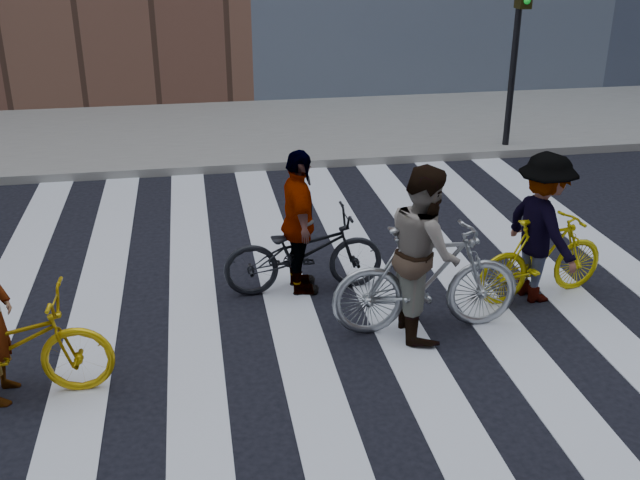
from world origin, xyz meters
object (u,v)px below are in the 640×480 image
object	(u,v)px
bike_yellow_right	(542,257)
rider_mid	(424,251)
rider_right	(542,228)
rider_rear	(299,223)
bike_dark_rear	(304,252)
traffic_signal	(519,31)
bike_silver_mid	(427,279)
bike_yellow_left	(2,347)

from	to	relation	value
bike_yellow_right	rider_mid	size ratio (longest dim) A/B	0.91
rider_right	rider_rear	size ratio (longest dim) A/B	1.01
bike_dark_rear	traffic_signal	bearing A→B (deg)	-44.12
traffic_signal	rider_mid	size ratio (longest dim) A/B	1.77
rider_right	rider_rear	xyz separation A→B (m)	(-2.71, 0.65, -0.01)
traffic_signal	rider_rear	size ratio (longest dim) A/B	1.90
rider_rear	bike_silver_mid	bearing A→B (deg)	-135.10
traffic_signal	bike_silver_mid	xyz separation A→B (m)	(-3.58, -6.18, -1.67)
traffic_signal	rider_right	world-z (taller)	traffic_signal
rider_rear	bike_dark_rear	bearing A→B (deg)	-90.91
bike_yellow_right	rider_rear	xyz separation A→B (m)	(-2.76, 0.65, 0.37)
bike_yellow_right	rider_rear	distance (m)	2.86
bike_yellow_right	rider_mid	world-z (taller)	rider_mid
bike_silver_mid	rider_rear	xyz separation A→B (m)	(-1.19, 1.16, 0.26)
bike_yellow_right	rider_mid	distance (m)	1.75
rider_mid	bike_dark_rear	bearing A→B (deg)	44.65
bike_dark_rear	rider_mid	distance (m)	1.65
bike_yellow_left	rider_mid	xyz separation A→B (m)	(4.16, 0.50, 0.41)
bike_dark_rear	bike_yellow_right	bearing A→B (deg)	-104.42
bike_yellow_left	bike_dark_rear	xyz separation A→B (m)	(3.06, 1.66, -0.02)
bike_yellow_left	rider_right	size ratio (longest dim) A/B	1.13
traffic_signal	bike_yellow_left	world-z (taller)	traffic_signal
traffic_signal	rider_right	bearing A→B (deg)	-109.96
traffic_signal	rider_mid	distance (m)	7.29
rider_rear	traffic_signal	bearing A→B (deg)	-44.42
traffic_signal	bike_yellow_left	bearing A→B (deg)	-139.34
bike_silver_mid	rider_mid	size ratio (longest dim) A/B	1.09
bike_yellow_right	rider_right	distance (m)	0.38
bike_silver_mid	traffic_signal	bearing A→B (deg)	-28.69
bike_silver_mid	rider_right	xyz separation A→B (m)	(1.51, 0.51, 0.27)
bike_dark_rear	rider_rear	distance (m)	0.38
traffic_signal	rider_right	xyz separation A→B (m)	(-2.06, -5.67, -1.40)
bike_silver_mid	rider_mid	bearing A→B (deg)	91.35
rider_right	traffic_signal	bearing A→B (deg)	-31.19
traffic_signal	bike_silver_mid	size ratio (longest dim) A/B	1.63
bike_yellow_left	rider_rear	size ratio (longest dim) A/B	1.14
bike_yellow_left	rider_mid	world-z (taller)	rider_mid
rider_mid	rider_rear	distance (m)	1.63
bike_yellow_right	rider_right	world-z (taller)	rider_right
bike_yellow_left	bike_dark_rear	size ratio (longest dim) A/B	1.04
bike_yellow_left	rider_mid	bearing A→B (deg)	-81.42
bike_dark_rear	rider_rear	size ratio (longest dim) A/B	1.09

